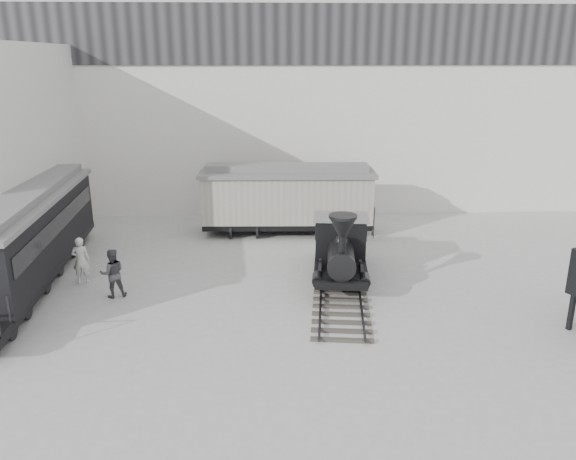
{
  "coord_description": "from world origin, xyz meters",
  "views": [
    {
      "loc": [
        -1.38,
        -16.33,
        8.38
      ],
      "look_at": [
        -0.47,
        4.36,
        2.0
      ],
      "focal_mm": 35.0,
      "sensor_mm": 36.0,
      "label": 1
    }
  ],
  "objects_px": {
    "boxcar": "(287,197)",
    "passenger_coach": "(25,236)",
    "visitor_b": "(112,273)",
    "visitor_a": "(81,260)",
    "locomotive": "(340,252)"
  },
  "relations": [
    {
      "from": "boxcar",
      "to": "passenger_coach",
      "type": "bearing_deg",
      "value": -148.49
    },
    {
      "from": "boxcar",
      "to": "visitor_b",
      "type": "xyz_separation_m",
      "value": [
        -6.66,
        -7.56,
        -0.9
      ]
    },
    {
      "from": "visitor_a",
      "to": "locomotive",
      "type": "bearing_deg",
      "value": 174.52
    },
    {
      "from": "visitor_b",
      "to": "boxcar",
      "type": "bearing_deg",
      "value": -150.34
    },
    {
      "from": "passenger_coach",
      "to": "locomotive",
      "type": "bearing_deg",
      "value": -6.54
    },
    {
      "from": "boxcar",
      "to": "visitor_a",
      "type": "distance_m",
      "value": 10.3
    },
    {
      "from": "boxcar",
      "to": "passenger_coach",
      "type": "height_order",
      "value": "boxcar"
    },
    {
      "from": "locomotive",
      "to": "boxcar",
      "type": "xyz_separation_m",
      "value": [
        -1.78,
        6.4,
        0.64
      ]
    },
    {
      "from": "visitor_a",
      "to": "visitor_b",
      "type": "height_order",
      "value": "visitor_a"
    },
    {
      "from": "boxcar",
      "to": "passenger_coach",
      "type": "distance_m",
      "value": 11.85
    },
    {
      "from": "boxcar",
      "to": "visitor_a",
      "type": "bearing_deg",
      "value": -141.24
    },
    {
      "from": "visitor_b",
      "to": "visitor_a",
      "type": "bearing_deg",
      "value": -61.26
    },
    {
      "from": "locomotive",
      "to": "visitor_b",
      "type": "distance_m",
      "value": 8.52
    },
    {
      "from": "locomotive",
      "to": "passenger_coach",
      "type": "bearing_deg",
      "value": -176.01
    },
    {
      "from": "boxcar",
      "to": "visitor_b",
      "type": "height_order",
      "value": "boxcar"
    }
  ]
}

